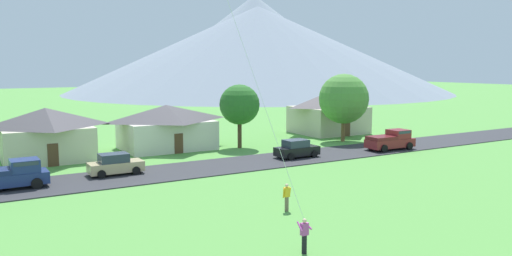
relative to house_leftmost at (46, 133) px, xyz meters
name	(u,v)px	position (x,y,z in m)	size (l,w,h in m)	color
road_strip	(185,170)	(9.08, -10.84, -2.46)	(160.00, 6.41, 0.08)	#2D2D33
mountain_far_east_ridge	(254,42)	(89.24, 114.84, 14.81)	(92.13, 92.13, 34.63)	gray
mountain_far_west_ridge	(258,49)	(77.55, 92.64, 11.36)	(122.48, 122.48, 27.73)	gray
house_leftmost	(46,133)	(0.00, 0.00, 0.00)	(8.22, 7.42, 4.83)	beige
house_left_center	(329,112)	(34.06, 1.47, 0.23)	(8.84, 7.91, 5.29)	beige
house_right_center	(167,126)	(11.71, 0.35, -0.12)	(9.64, 7.19, 4.60)	beige
tree_near_left	(240,105)	(18.56, -3.01, 2.07)	(4.23, 4.23, 6.71)	#4C3823
tree_center	(344,99)	(30.96, -5.06, 2.39)	(5.68, 5.68, 7.74)	brown
parked_car_black_west_end	(297,149)	(20.37, -10.89, -1.64)	(4.23, 2.14, 1.68)	black
parked_car_tan_mid_east	(115,164)	(3.71, -9.62, -1.64)	(4.21, 2.09, 1.68)	tan
pickup_truck_maroon_west_side	(391,140)	(31.31, -12.18, -1.44)	(5.28, 2.49, 1.99)	maroon
pickup_truck_navy_east_side	(10,175)	(-3.85, -10.52, -1.44)	(5.24, 2.40, 1.99)	navy
watcher_person	(287,197)	(9.97, -24.65, -1.63)	(0.56, 0.24, 1.68)	#70604C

